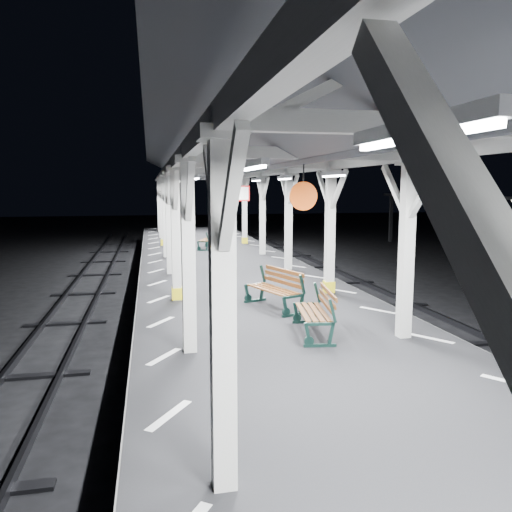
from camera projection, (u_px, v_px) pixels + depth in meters
name	position (u px, v px, depth m)	size (l,w,h in m)	color
ground	(274.00, 360.00, 11.07)	(120.00, 120.00, 0.00)	black
platform	(274.00, 338.00, 11.00)	(6.00, 50.00, 1.00)	black
hazard_stripes_left	(161.00, 322.00, 10.43)	(1.00, 48.00, 0.01)	silver
hazard_stripes_right	(378.00, 310.00, 11.44)	(1.00, 48.00, 0.01)	silver
track_left	(33.00, 374.00, 10.03)	(2.20, 60.00, 0.16)	#2D2D33
track_right	(474.00, 342.00, 12.10)	(2.20, 60.00, 0.16)	#2D2D33
canopy	(275.00, 151.00, 10.43)	(5.40, 49.00, 4.65)	silver
bench_near	(318.00, 310.00, 9.52)	(0.85, 1.69, 0.88)	#132F29
bench_mid	(277.00, 288.00, 11.61)	(1.14, 1.79, 0.91)	#132F29
bench_far	(209.00, 239.00, 22.86)	(1.05, 1.65, 0.84)	#132F29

